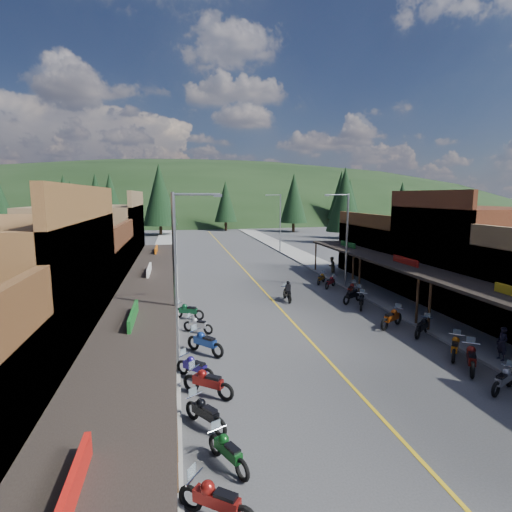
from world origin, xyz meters
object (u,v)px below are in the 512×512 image
pine_11 (345,199)px  bike_west_7 (198,324)px  bike_east_9 (353,294)px  pine_3 (226,201)px  shop_west_2 (62,286)px  pedestrian_east_a (502,343)px  pine_8 (72,208)px  pine_6 (402,201)px  bike_west_6 (205,341)px  bike_east_12 (321,278)px  pine_9 (349,203)px  shop_east_3 (397,251)px  bike_west_2 (228,450)px  bike_west_5 (195,366)px  bike_east_7 (392,317)px  rider_on_bike (287,293)px  pine_5 (341,195)px  shop_east_2 (469,256)px  bike_west_3 (205,412)px  bike_west_1 (217,499)px  bike_east_3 (504,379)px  pedestrian_east_b (331,266)px  bike_east_6 (423,326)px  bike_west_8 (188,310)px  streetlight_1 (176,226)px  pine_1 (96,198)px  bike_east_10 (351,289)px  pine_10 (111,202)px  streetlight_0 (178,275)px  shop_west_3 (93,249)px  bike_east_4 (471,357)px  streetlight_2 (345,236)px  bike_east_5 (455,346)px  pine_7 (64,198)px  pine_2 (160,195)px  bike_east_8 (362,300)px  pine_4 (294,198)px  bike_west_4 (208,381)px  pine_0 (0,203)px

pine_11 → bike_west_7: (-25.92, -38.96, -6.65)m
bike_east_9 → pine_3: bearing=150.2°
shop_west_2 → pedestrian_east_a: size_ratio=6.75×
pine_8 → pine_6: bearing=19.4°
bike_west_6 → bike_east_12: 18.09m
pine_9 → bike_east_12: (-18.37, -35.09, -5.84)m
shop_east_3 → bike_west_2: size_ratio=5.54×
bike_west_5 → bike_east_7: bearing=-23.6°
pine_6 → rider_on_bike: pine_6 is taller
pine_5 → bike_east_7: bearing=-111.0°
shop_east_2 → bike_west_3: size_ratio=5.29×
bike_west_1 → bike_east_3: (11.98, 4.21, -0.05)m
pine_9 → pine_3: bearing=133.6°
pine_8 → pedestrian_east_b: size_ratio=5.64×
shop_west_2 → bike_east_6: bearing=-15.6°
bike_west_8 → shop_west_2: bearing=118.7°
streetlight_1 → rider_on_bike: streetlight_1 is taller
pine_1 → bike_east_10: size_ratio=6.17×
bike_west_6 → pedestrian_east_b: size_ratio=1.32×
pine_10 → bike_east_10: bearing=-61.4°
streetlight_0 → bike_east_12: (12.58, 15.91, -3.91)m
bike_west_8 → bike_west_5: bearing=-151.6°
bike_west_3 → pedestrian_east_b: (14.02, 23.52, 0.45)m
pine_11 → bike_west_8: (-26.39, -36.25, -6.58)m
shop_east_3 → bike_east_3: (-8.00, -21.70, -1.97)m
bike_west_1 → pedestrian_east_a: 15.64m
bike_west_5 → bike_east_6: bearing=-31.8°
pine_9 → shop_east_3: bearing=-106.9°
pine_10 → streetlight_1: bearing=-68.5°
streetlight_1 → pine_3: pine_3 is taller
shop_west_3 → bike_west_3: bearing=-70.9°
bike_west_7 → shop_east_3: bearing=-23.6°
bike_west_6 → bike_east_12: size_ratio=1.22×
bike_west_2 → bike_east_10: bearing=29.6°
shop_east_2 → pine_1: 78.14m
bike_east_4 → pedestrian_east_a: size_ratio=1.42×
streetlight_2 → pedestrian_east_a: (0.96, -15.95, -3.50)m
bike_west_7 → bike_east_5: bike_east_5 is taller
bike_west_6 → bike_east_7: bike_west_6 is taller
pine_7 → rider_on_bike: 78.74m
pine_2 → pine_6: size_ratio=1.27×
bike_east_9 → pedestrian_east_b: bearing=135.8°
bike_east_8 → bike_east_10: size_ratio=1.02×
pine_4 → bike_east_6: bearing=-100.2°
pine_9 → bike_west_4: size_ratio=4.80×
shop_west_2 → bike_east_4: bearing=-27.3°
streetlight_0 → bike_east_6: 14.12m
pine_5 → rider_on_bike: size_ratio=6.69×
pine_0 → pine_2: pine_2 is taller
bike_west_6 → bike_east_8: 12.83m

